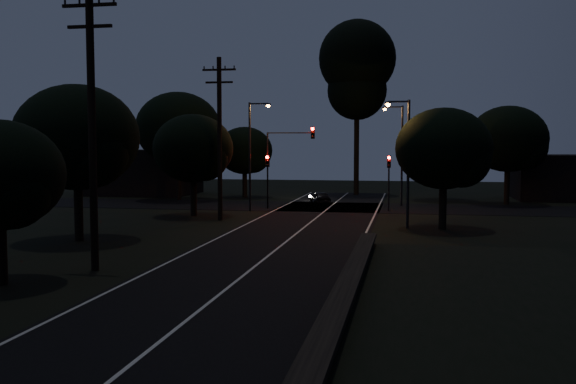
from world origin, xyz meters
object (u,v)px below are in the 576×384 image
(tall_pine, at_px, (357,69))
(car, at_px, (320,198))
(utility_pole_mid, at_px, (92,123))
(streetlight_a, at_px, (252,148))
(streetlight_c, at_px, (405,154))
(utility_pole_far, at_px, (220,136))
(streetlight_b, at_px, (400,148))
(signal_mast, at_px, (289,152))
(signal_right, at_px, (389,173))
(signal_left, at_px, (268,172))

(tall_pine, height_order, car, tall_pine)
(utility_pole_mid, xyz_separation_m, streetlight_a, (0.69, 23.00, -1.10))
(streetlight_a, relative_size, streetlight_c, 1.07)
(utility_pole_mid, relative_size, utility_pole_far, 1.05)
(tall_pine, distance_m, streetlight_b, 14.05)
(signal_mast, height_order, streetlight_a, streetlight_a)
(streetlight_a, bearing_deg, signal_mast, 39.77)
(signal_right, distance_m, signal_mast, 7.66)
(utility_pole_mid, relative_size, streetlight_c, 1.47)
(utility_pole_mid, bearing_deg, signal_mast, 82.96)
(utility_pole_far, xyz_separation_m, car, (4.96, 11.87, -4.93))
(tall_pine, distance_m, streetlight_c, 26.66)
(streetlight_c, height_order, car, streetlight_c)
(streetlight_c, bearing_deg, streetlight_a, 144.31)
(streetlight_c, distance_m, car, 15.94)
(signal_right, relative_size, car, 1.26)
(streetlight_a, bearing_deg, streetlight_c, -35.69)
(utility_pole_far, height_order, signal_right, utility_pole_far)
(streetlight_a, bearing_deg, signal_left, 70.41)
(signal_mast, height_order, car, signal_mast)
(utility_pole_far, relative_size, streetlight_a, 1.31)
(tall_pine, relative_size, streetlight_a, 2.12)
(streetlight_b, xyz_separation_m, streetlight_c, (0.52, -14.00, -0.29))
(signal_right, bearing_deg, streetlight_b, 80.00)
(utility_pole_far, height_order, signal_left, utility_pole_far)
(utility_pole_mid, distance_m, streetlight_a, 23.04)
(signal_right, distance_m, streetlight_b, 4.45)
(car, bearing_deg, signal_mast, 46.19)
(utility_pole_far, height_order, streetlight_a, utility_pole_far)
(utility_pole_far, bearing_deg, streetlight_a, 83.41)
(streetlight_b, height_order, streetlight_c, streetlight_b)
(utility_pole_mid, height_order, streetlight_b, utility_pole_mid)
(signal_mast, relative_size, streetlight_a, 0.78)
(streetlight_b, height_order, car, streetlight_b)
(utility_pole_mid, height_order, tall_pine, tall_pine)
(utility_pole_far, height_order, car, utility_pole_far)
(tall_pine, relative_size, streetlight_b, 2.12)
(streetlight_a, bearing_deg, tall_pine, 69.64)
(signal_left, relative_size, car, 1.26)
(utility_pole_mid, bearing_deg, car, 80.25)
(car, bearing_deg, streetlight_c, 98.30)
(utility_pole_far, bearing_deg, signal_right, 37.00)
(signal_left, bearing_deg, utility_pole_mid, -93.21)
(signal_left, relative_size, streetlight_a, 0.51)
(streetlight_b, xyz_separation_m, car, (-6.35, -0.13, -4.08))
(signal_left, relative_size, signal_right, 1.00)
(signal_mast, bearing_deg, signal_left, -179.87)
(tall_pine, bearing_deg, utility_pole_far, -106.93)
(tall_pine, height_order, streetlight_b, tall_pine)
(signal_left, xyz_separation_m, streetlight_c, (10.43, -9.99, 1.51))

